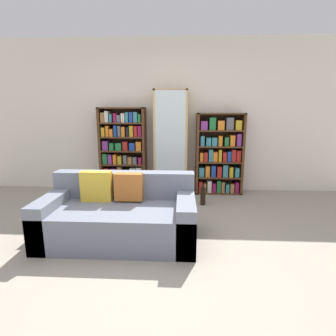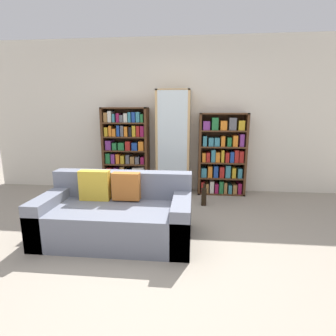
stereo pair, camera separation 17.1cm
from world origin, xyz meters
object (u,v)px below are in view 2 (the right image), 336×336
at_px(couch, 117,215).
at_px(bookshelf_left, 126,151).
at_px(display_cabinet, 173,143).
at_px(wine_bottle, 204,196).
at_px(bookshelf_right, 222,156).

distance_m(couch, bookshelf_left, 1.92).
distance_m(couch, display_cabinet, 1.99).
xyz_separation_m(display_cabinet, wine_bottle, (0.54, -0.66, -0.75)).
xyz_separation_m(couch, bookshelf_left, (-0.35, 1.83, 0.47)).
bearing_deg(display_cabinet, bookshelf_left, 178.96).
relative_size(display_cabinet, bookshelf_right, 1.27).
height_order(display_cabinet, bookshelf_right, display_cabinet).
height_order(couch, wine_bottle, couch).
relative_size(couch, wine_bottle, 4.86).
relative_size(display_cabinet, wine_bottle, 5.15).
distance_m(display_cabinet, wine_bottle, 1.13).
bearing_deg(bookshelf_left, couch, -79.30).
xyz_separation_m(couch, bookshelf_right, (1.37, 1.83, 0.42)).
bearing_deg(couch, wine_bottle, 47.73).
bearing_deg(wine_bottle, couch, -132.27).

